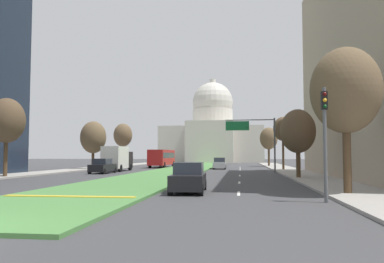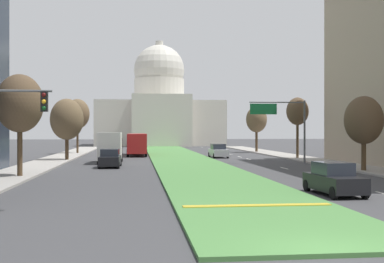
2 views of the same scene
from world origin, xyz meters
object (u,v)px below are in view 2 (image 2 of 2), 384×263
at_px(street_tree_left_mid, 20,104).
at_px(sedan_midblock, 110,159).
at_px(overhead_guide_sign, 284,118).
at_px(sedan_lead_stopped, 334,179).
at_px(capitol_building, 159,110).
at_px(street_tree_right_far, 297,112).
at_px(street_tree_left_distant, 77,114).
at_px(street_tree_right_distant, 256,120).
at_px(sedan_distant, 218,151).
at_px(city_bus, 137,142).
at_px(box_truck_delivery, 110,147).
at_px(street_tree_right_mid, 364,120).
at_px(street_tree_left_far, 67,119).

height_order(street_tree_left_mid, sedan_midblock, street_tree_left_mid).
xyz_separation_m(overhead_guide_sign, sedan_lead_stopped, (-4.70, -24.41, -3.86)).
relative_size(capitol_building, street_tree_right_far, 3.89).
distance_m(street_tree_left_distant, street_tree_right_distant, 27.01).
xyz_separation_m(street_tree_right_far, street_tree_left_distant, (-27.64, 15.65, 0.15)).
bearing_deg(overhead_guide_sign, street_tree_right_distant, 82.44).
xyz_separation_m(street_tree_left_distant, sedan_lead_stopped, (18.92, -47.67, -4.98)).
distance_m(sedan_midblock, sedan_distant, 19.65).
distance_m(street_tree_right_distant, city_bus, 19.97).
relative_size(capitol_building, city_bus, 2.60).
distance_m(street_tree_left_mid, street_tree_right_far, 34.32).
relative_size(street_tree_left_mid, sedan_midblock, 1.66).
height_order(street_tree_right_far, box_truck_delivery, street_tree_right_far).
bearing_deg(street_tree_left_distant, box_truck_delivery, -74.37).
xyz_separation_m(overhead_guide_sign, city_bus, (-15.05, 17.95, -2.89)).
distance_m(street_tree_right_mid, sedan_distant, 24.29).
xyz_separation_m(street_tree_right_mid, street_tree_left_distant, (-26.93, 34.40, 1.58)).
relative_size(street_tree_left_far, sedan_lead_stopped, 1.58).
relative_size(street_tree_left_far, box_truck_delivery, 1.09).
relative_size(overhead_guide_sign, street_tree_right_far, 0.88).
bearing_deg(street_tree_right_far, street_tree_left_distant, 150.48).
height_order(street_tree_left_far, box_truck_delivery, street_tree_left_far).
height_order(overhead_guide_sign, city_bus, overhead_guide_sign).
xyz_separation_m(street_tree_left_far, sedan_midblock, (5.34, -10.41, -3.83)).
distance_m(street_tree_right_far, sedan_distant, 10.87).
xyz_separation_m(street_tree_right_far, box_truck_delivery, (-21.82, -5.13, -3.95)).
xyz_separation_m(capitol_building, street_tree_right_distant, (13.20, -40.00, -3.05)).
height_order(box_truck_delivery, city_bus, box_truck_delivery).
height_order(street_tree_right_mid, city_bus, street_tree_right_mid).
distance_m(street_tree_left_far, sedan_distant, 18.90).
relative_size(sedan_lead_stopped, box_truck_delivery, 0.69).
distance_m(street_tree_left_distant, city_bus, 10.85).
distance_m(street_tree_left_mid, street_tree_right_mid, 26.77).
bearing_deg(overhead_guide_sign, street_tree_right_mid, -73.42).
bearing_deg(city_bus, capitol_building, 83.73).
bearing_deg(overhead_guide_sign, sedan_midblock, -168.25).
bearing_deg(street_tree_left_distant, street_tree_left_mid, -89.61).
relative_size(street_tree_left_distant, street_tree_right_distant, 1.12).
bearing_deg(street_tree_left_distant, capitol_building, 71.80).
xyz_separation_m(sedan_lead_stopped, box_truck_delivery, (-13.10, 26.89, 0.88)).
xyz_separation_m(sedan_lead_stopped, sedan_distant, (-0.22, 35.87, -0.00)).
height_order(street_tree_left_far, sedan_midblock, street_tree_left_far).
xyz_separation_m(overhead_guide_sign, street_tree_right_mid, (3.32, -11.14, -0.46)).
relative_size(street_tree_right_far, sedan_midblock, 1.64).
bearing_deg(capitol_building, sedan_distant, -84.72).
distance_m(overhead_guide_sign, street_tree_right_far, 8.66).
relative_size(street_tree_right_far, city_bus, 0.67).
bearing_deg(overhead_guide_sign, capitol_building, 98.63).
height_order(street_tree_right_mid, street_tree_left_far, street_tree_left_far).
height_order(capitol_building, sedan_lead_stopped, capitol_building).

